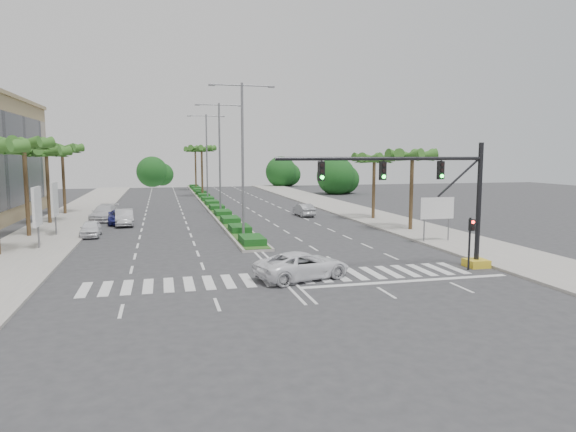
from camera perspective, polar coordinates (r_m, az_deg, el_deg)
name	(u,v)px	position (r m, az deg, el deg)	size (l,w,h in m)	color
ground	(285,278)	(27.39, -0.37, -6.93)	(160.00, 160.00, 0.00)	#333335
footpath_right	(388,221)	(51.03, 11.04, -0.55)	(6.00, 120.00, 0.15)	gray
footpath_left	(52,232)	(47.18, -24.74, -1.65)	(6.00, 120.00, 0.15)	gray
median	(208,202)	(71.43, -8.85, 1.58)	(2.20, 75.00, 0.20)	gray
median_grass	(208,201)	(71.42, -8.85, 1.68)	(1.80, 75.00, 0.04)	#30561D
signal_gantry	(444,209)	(30.30, 16.93, 0.75)	(12.60, 1.20, 7.20)	gold
pedestrian_signal	(471,235)	(30.62, 19.62, -1.96)	(0.28, 0.36, 3.00)	black
direction_sign	(437,210)	(39.39, 16.23, 0.63)	(2.70, 0.11, 3.40)	slate
billboard_near	(37,207)	(38.92, -26.12, 0.89)	(0.18, 2.10, 4.35)	slate
billboard_far	(54,200)	(44.78, -24.52, 1.66)	(0.18, 2.10, 4.35)	slate
palm_left_mid	(24,147)	(45.06, -27.29, 6.79)	(4.57, 4.68, 7.95)	brown
palm_left_far	(46,155)	(52.88, -25.27, 6.16)	(4.57, 4.68, 7.35)	brown
palm_left_end	(62,151)	(60.75, -23.81, 6.59)	(4.57, 4.68, 7.75)	brown
palm_right_near	(412,158)	(44.93, 13.64, 6.24)	(4.57, 4.68, 7.05)	brown
palm_right_far	(374,161)	(52.16, 9.56, 6.07)	(4.57, 4.68, 6.75)	brown
palm_median_a	(202,151)	(81.11, -9.58, 7.19)	(4.57, 4.68, 8.05)	brown
palm_median_b	(195,151)	(96.07, -10.26, 7.10)	(4.57, 4.68, 8.05)	brown
streetlight_near	(243,151)	(40.35, -5.07, 7.22)	(5.10, 0.25, 12.00)	slate
streetlight_mid	(220,152)	(56.21, -7.60, 7.06)	(5.10, 0.25, 12.00)	slate
streetlight_far	(207,153)	(72.14, -9.02, 6.97)	(5.10, 0.25, 12.00)	slate
car_parked_a	(91,229)	(43.89, -21.08, -1.33)	(1.51, 3.76, 1.28)	white
car_parked_b	(124,217)	(49.79, -17.75, -0.16)	(1.58, 4.53, 1.49)	#B9B9BE
car_parked_c	(120,217)	(51.10, -18.16, -0.09)	(2.22, 4.81, 1.34)	navy
car_parked_d	(104,213)	(54.15, -19.73, 0.32)	(2.13, 5.23, 1.52)	silver
car_crossing	(303,265)	(27.14, 1.65, -5.51)	(2.37, 5.15, 1.43)	white
car_right	(304,210)	(54.81, 1.76, 0.69)	(1.40, 4.02, 1.32)	#A4A4A9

